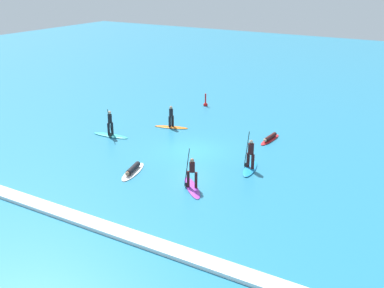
{
  "coord_description": "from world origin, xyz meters",
  "views": [
    {
      "loc": [
        15.89,
        -26.08,
        11.68
      ],
      "look_at": [
        0.0,
        0.0,
        0.5
      ],
      "focal_mm": 45.57,
      "sensor_mm": 36.0,
      "label": 1
    }
  ],
  "objects": [
    {
      "name": "surfer_on_orange_board",
      "position": [
        -3.98,
        3.48,
        0.47
      ],
      "size": [
        2.68,
        1.34,
        1.73
      ],
      "rotation": [
        0.0,
        0.0,
        0.3
      ],
      "color": "orange",
      "rests_on": "ground_plane"
    },
    {
      "name": "wave_crest",
      "position": [
        0.0,
        -10.98,
        0.09
      ],
      "size": [
        23.47,
        0.9,
        0.18
      ],
      "primitive_type": "cube",
      "color": "white",
      "rests_on": "ground_plane"
    },
    {
      "name": "surfer_on_blue_board",
      "position": [
        4.66,
        -0.84,
        0.51
      ],
      "size": [
        1.28,
        2.76,
        2.39
      ],
      "rotation": [
        0.0,
        0.0,
        1.8
      ],
      "color": "#1E8CD1",
      "rests_on": "ground_plane"
    },
    {
      "name": "surfer_on_teal_board",
      "position": [
        -6.66,
        -0.48,
        0.47
      ],
      "size": [
        2.96,
        0.95,
        2.17
      ],
      "rotation": [
        0.0,
        0.0,
        0.1
      ],
      "color": "#33C6CC",
      "rests_on": "ground_plane"
    },
    {
      "name": "surfer_on_red_board",
      "position": [
        3.63,
        4.72,
        0.14
      ],
      "size": [
        0.67,
        2.76,
        0.38
      ],
      "rotation": [
        0.0,
        0.0,
        4.68
      ],
      "color": "red",
      "rests_on": "ground_plane"
    },
    {
      "name": "surfer_on_white_board",
      "position": [
        -1.17,
        -4.93,
        0.14
      ],
      "size": [
        1.51,
        3.01,
        0.4
      ],
      "rotation": [
        0.0,
        0.0,
        4.98
      ],
      "color": "white",
      "rests_on": "ground_plane"
    },
    {
      "name": "ground_plane",
      "position": [
        0.0,
        0.0,
        0.0
      ],
      "size": [
        120.0,
        120.0,
        0.0
      ],
      "primitive_type": "plane",
      "color": "teal",
      "rests_on": "ground"
    },
    {
      "name": "marker_buoy",
      "position": [
        -4.82,
        10.22,
        0.21
      ],
      "size": [
        0.38,
        0.38,
        1.21
      ],
      "color": "red",
      "rests_on": "ground_plane"
    },
    {
      "name": "surfer_on_purple_board",
      "position": [
        3.02,
        -4.97,
        0.5
      ],
      "size": [
        2.49,
        2.57,
        2.36
      ],
      "rotation": [
        0.0,
        0.0,
        2.33
      ],
      "color": "purple",
      "rests_on": "ground_plane"
    }
  ]
}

